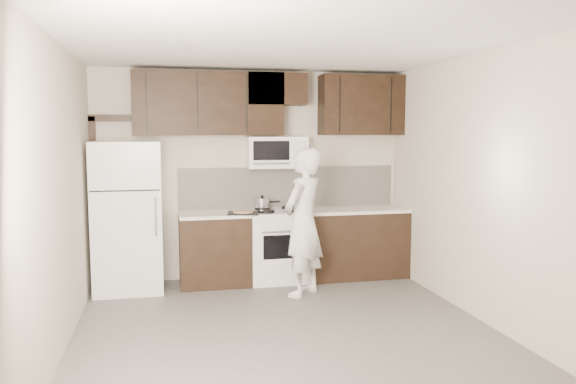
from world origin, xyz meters
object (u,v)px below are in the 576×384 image
object	(u,v)px
microwave	(276,152)
refrigerator	(128,217)
person	(303,222)
stove	(278,245)

from	to	relation	value
microwave	refrigerator	xyz separation A→B (m)	(-1.85, -0.17, -0.75)
microwave	person	world-z (taller)	microwave
stove	microwave	world-z (taller)	microwave
microwave	refrigerator	world-z (taller)	microwave
stove	person	distance (m)	0.82
stove	microwave	xyz separation A→B (m)	(-0.00, 0.12, 1.19)
refrigerator	person	bearing A→B (deg)	-18.02
microwave	refrigerator	bearing A→B (deg)	-174.85
stove	refrigerator	xyz separation A→B (m)	(-1.85, -0.05, 0.44)
stove	refrigerator	world-z (taller)	refrigerator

